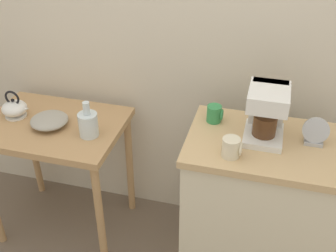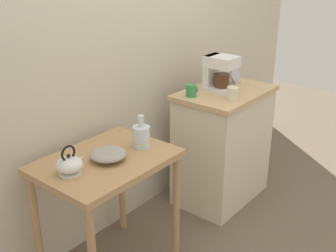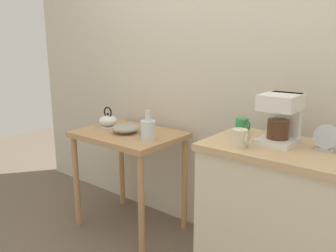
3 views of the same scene
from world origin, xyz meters
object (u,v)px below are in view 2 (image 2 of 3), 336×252
at_px(bowl_stoneware, 108,154).
at_px(teakettle, 70,165).
at_px(coffee_maker, 219,72).
at_px(table_clock, 235,76).
at_px(mug_small_cream, 233,93).
at_px(mug_tall_green, 191,91).
at_px(glass_carafe_vase, 141,136).

relative_size(bowl_stoneware, teakettle, 1.19).
relative_size(coffee_maker, table_clock, 1.97).
bearing_deg(table_clock, teakettle, 178.80).
height_order(coffee_maker, mug_small_cream, coffee_maker).
height_order(mug_tall_green, table_clock, table_clock).
bearing_deg(mug_small_cream, table_clock, 28.75).
xyz_separation_m(bowl_stoneware, glass_carafe_vase, (0.25, -0.02, 0.04)).
bearing_deg(mug_small_cream, bowl_stoneware, 169.50).
relative_size(glass_carafe_vase, coffee_maker, 0.77).
distance_m(coffee_maker, mug_tall_green, 0.27).
bearing_deg(teakettle, table_clock, -1.20).
distance_m(glass_carafe_vase, coffee_maker, 0.92).
bearing_deg(coffee_maker, teakettle, 178.82).
bearing_deg(bowl_stoneware, teakettle, 170.01).
bearing_deg(glass_carafe_vase, teakettle, 172.50).
bearing_deg(coffee_maker, table_clock, -1.29).
relative_size(teakettle, glass_carafe_vase, 0.86).
bearing_deg(table_clock, coffee_maker, 178.71).
distance_m(mug_small_cream, table_clock, 0.41).
distance_m(bowl_stoneware, glass_carafe_vase, 0.25).
xyz_separation_m(mug_small_cream, mug_tall_green, (-0.12, 0.27, -0.00)).
xyz_separation_m(bowl_stoneware, teakettle, (-0.24, 0.04, 0.02)).
xyz_separation_m(glass_carafe_vase, table_clock, (1.12, 0.03, 0.12)).
xyz_separation_m(teakettle, table_clock, (1.60, -0.03, 0.14)).
distance_m(teakettle, glass_carafe_vase, 0.49).
xyz_separation_m(bowl_stoneware, mug_tall_green, (0.89, 0.08, 0.14)).
relative_size(glass_carafe_vase, table_clock, 1.51).
bearing_deg(mug_tall_green, teakettle, -178.09).
xyz_separation_m(teakettle, mug_small_cream, (1.25, -0.23, 0.12)).
distance_m(glass_carafe_vase, table_clock, 1.13).
xyz_separation_m(glass_carafe_vase, mug_small_cream, (0.77, -0.17, 0.10)).
bearing_deg(mug_tall_green, mug_small_cream, -65.67).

